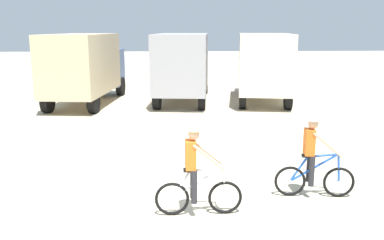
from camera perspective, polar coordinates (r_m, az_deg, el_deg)
The scene contains 6 objects.
ground_plane at distance 7.90m, azimuth -2.75°, elevation -15.03°, with size 120.00×120.00×0.00m, color beige.
box_truck_tan_camper at distance 21.02m, azimuth -14.18°, elevation 7.16°, with size 3.12×6.97×3.35m.
box_truck_grey_hauler at distance 21.19m, azimuth -1.22°, elevation 7.57°, with size 3.04×6.95×3.35m.
box_truck_cream_rv at distance 21.56m, azimuth 9.60°, elevation 7.48°, with size 3.34×7.02×3.35m.
cyclist_orange_shirt at distance 8.30m, azimuth 0.51°, elevation -7.28°, with size 1.73×0.52×1.82m.
cyclist_cowboy_hat at distance 9.54m, azimuth 15.97°, elevation -5.14°, with size 1.73×0.52×1.82m.
Camera 1 is at (0.03, -7.02, 3.63)m, focal length 39.61 mm.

